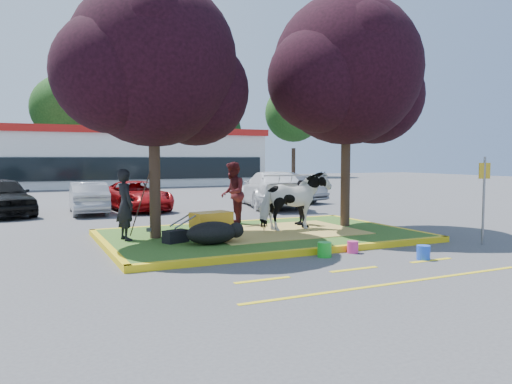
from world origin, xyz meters
name	(u,v)px	position (x,y,z in m)	size (l,w,h in m)	color
ground	(261,238)	(0.00, 0.00, 0.00)	(90.00, 90.00, 0.00)	#424244
median_island	(261,235)	(0.00, 0.00, 0.07)	(8.00, 5.00, 0.15)	#2D551A
curb_near	(311,252)	(0.00, -2.58, 0.07)	(8.30, 0.16, 0.15)	yellow
curb_far	(226,224)	(0.00, 2.58, 0.07)	(8.30, 0.16, 0.15)	yellow
curb_left	(106,247)	(-4.08, 0.00, 0.07)	(0.16, 5.30, 0.15)	yellow
curb_right	(380,227)	(4.08, 0.00, 0.07)	(0.16, 5.30, 0.15)	yellow
straw_bedding	(280,231)	(0.60, 0.00, 0.15)	(4.20, 3.00, 0.01)	tan
tree_purple_left	(154,71)	(-2.78, 0.38, 4.36)	(5.06, 4.20, 6.51)	black
tree_purple_right	(348,77)	(2.92, 0.18, 4.56)	(5.30, 4.40, 6.82)	black
fire_lane_stripe_a	(263,280)	(-2.00, -4.20, 0.00)	(1.10, 0.12, 0.01)	yellow
fire_lane_stripe_b	(354,269)	(0.00, -4.20, 0.00)	(1.10, 0.12, 0.01)	yellow
fire_lane_stripe_c	(431,260)	(2.00, -4.20, 0.00)	(1.10, 0.12, 0.01)	yellow
fire_lane_long	(396,283)	(0.00, -5.40, 0.00)	(6.00, 0.10, 0.01)	yellow
retail_building	(130,157)	(2.00, 27.98, 2.25)	(20.40, 8.40, 4.40)	silver
treeline	(101,99)	(1.23, 37.61, 7.73)	(46.58, 7.80, 14.63)	black
cow	(294,201)	(1.02, -0.02, 0.98)	(0.90, 1.97, 1.66)	silver
calf	(212,233)	(-1.83, -1.12, 0.42)	(1.24, 0.70, 0.54)	black
handler	(125,205)	(-3.56, 0.35, 1.03)	(0.64, 0.42, 1.76)	black
visitor_a	(233,193)	(-0.05, 1.89, 1.11)	(0.93, 0.72, 1.91)	#451318
visitor_b	(301,203)	(1.76, 0.86, 0.84)	(0.80, 0.33, 1.37)	black
wheelbarrow	(212,220)	(-1.52, -0.26, 0.61)	(1.76, 0.77, 0.66)	black
gear_bag_dark	(176,236)	(-2.54, -0.52, 0.30)	(0.59, 0.32, 0.30)	black
gear_bag_green	(202,234)	(-1.79, -0.29, 0.26)	(0.42, 0.26, 0.23)	black
sign_post	(484,191)	(4.64, -3.27, 1.35)	(0.31, 0.10, 2.22)	slate
bucket_green	(325,250)	(0.15, -2.92, 0.17)	(0.31, 0.31, 0.33)	green
bucket_pink	(353,247)	(0.99, -2.80, 0.14)	(0.26, 0.26, 0.27)	#DE3181
bucket_blue	(423,253)	(1.91, -4.06, 0.15)	(0.29, 0.29, 0.31)	blue
car_black	(2,196)	(-6.55, 8.87, 0.73)	(1.72, 4.27, 1.46)	black
car_silver	(88,198)	(-3.51, 8.28, 0.62)	(1.30, 3.74, 1.23)	#9C9DA3
car_red	(136,196)	(-1.57, 8.63, 0.61)	(2.02, 4.38, 1.22)	#9D0D0F
car_white	(271,189)	(4.14, 7.53, 0.79)	(2.22, 5.45, 1.58)	white
car_grey	(285,187)	(5.92, 9.48, 0.72)	(1.52, 4.35, 1.43)	slate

